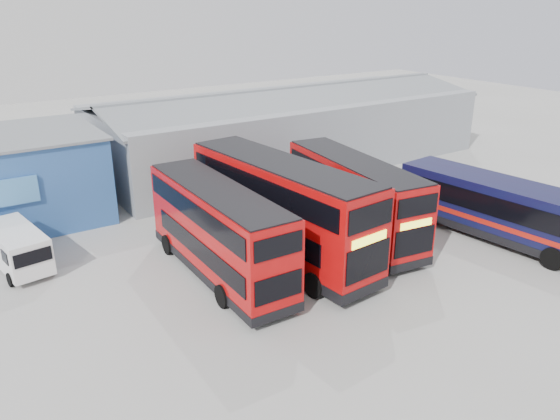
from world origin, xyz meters
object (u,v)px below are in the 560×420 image
object	(u,v)px
panel_van	(17,247)
double_decker_right	(353,199)
maintenance_shed	(289,128)
double_decker_centre	(281,211)
double_decker_left	(219,233)
single_decker_blue	(505,212)

from	to	relation	value
panel_van	double_decker_right	bearing A→B (deg)	-28.73
maintenance_shed	double_decker_centre	xyz separation A→B (m)	(-10.53, -14.80, -0.12)
double_decker_left	double_decker_centre	size ratio (longest dim) A/B	0.87
double_decker_centre	double_decker_right	size ratio (longest dim) A/B	1.14
double_decker_centre	double_decker_left	bearing A→B (deg)	177.18
single_decker_blue	panel_van	bearing A→B (deg)	-31.87
double_decker_left	double_decker_right	size ratio (longest dim) A/B	0.98
double_decker_right	single_decker_blue	distance (m)	8.10
panel_van	double_decker_centre	bearing A→B (deg)	-35.93
double_decker_right	single_decker_blue	xyz separation A→B (m)	(6.45, -4.86, -0.57)
single_decker_blue	double_decker_left	bearing A→B (deg)	-24.32
maintenance_shed	double_decker_left	size ratio (longest dim) A/B	2.94
double_decker_right	double_decker_centre	bearing A→B (deg)	-172.95
double_decker_right	single_decker_blue	world-z (taller)	double_decker_right
double_decker_right	panel_van	distance (m)	17.04
double_decker_centre	panel_van	xyz separation A→B (m)	(-11.29, 5.84, -1.35)
double_decker_left	maintenance_shed	bearing A→B (deg)	-132.39
double_decker_centre	maintenance_shed	bearing A→B (deg)	49.74
maintenance_shed	single_decker_blue	xyz separation A→B (m)	(0.59, -19.69, -0.99)
double_decker_left	double_decker_centre	world-z (taller)	double_decker_centre
maintenance_shed	panel_van	distance (m)	23.63
single_decker_blue	double_decker_centre	bearing A→B (deg)	-29.99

